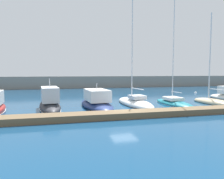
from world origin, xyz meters
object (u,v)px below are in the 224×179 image
at_px(motorboat_charcoal_third, 50,102).
at_px(mooring_buoy_white, 196,93).
at_px(sailboat_white_fifth, 135,103).
at_px(sailboat_sand_seventh, 213,102).
at_px(motorboat_navy_fourth, 96,101).
at_px(sailboat_teal_sixth, 174,103).

height_order(motorboat_charcoal_third, mooring_buoy_white, motorboat_charcoal_third).
bearing_deg(sailboat_white_fifth, sailboat_sand_seventh, -102.40).
height_order(motorboat_navy_fourth, sailboat_sand_seventh, sailboat_sand_seventh).
height_order(sailboat_teal_sixth, sailboat_sand_seventh, sailboat_teal_sixth).
bearing_deg(motorboat_navy_fourth, mooring_buoy_white, -66.00).
relative_size(sailboat_white_fifth, sailboat_sand_seventh, 1.30).
distance_m(sailboat_white_fifth, mooring_buoy_white, 21.01).
bearing_deg(motorboat_navy_fourth, sailboat_white_fifth, -91.34).
distance_m(sailboat_white_fifth, sailboat_sand_seventh, 10.43).
xyz_separation_m(sailboat_sand_seventh, mooring_buoy_white, (7.05, 13.34, -0.26)).
bearing_deg(mooring_buoy_white, sailboat_sand_seventh, -117.84).
bearing_deg(sailboat_sand_seventh, motorboat_navy_fourth, 80.90).
bearing_deg(motorboat_charcoal_third, motorboat_navy_fourth, -98.96).
relative_size(motorboat_charcoal_third, motorboat_navy_fourth, 0.97).
relative_size(motorboat_navy_fourth, mooring_buoy_white, 17.77).
relative_size(motorboat_charcoal_third, sailboat_teal_sixth, 0.59).
bearing_deg(sailboat_white_fifth, mooring_buoy_white, -59.77).
bearing_deg(motorboat_charcoal_third, sailboat_sand_seventh, -100.24).
height_order(motorboat_navy_fourth, sailboat_white_fifth, sailboat_white_fifth).
height_order(motorboat_navy_fourth, sailboat_teal_sixth, sailboat_teal_sixth).
xyz_separation_m(motorboat_charcoal_third, sailboat_sand_seventh, (20.58, -1.52, -0.46)).
distance_m(sailboat_teal_sixth, mooring_buoy_white, 17.56).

